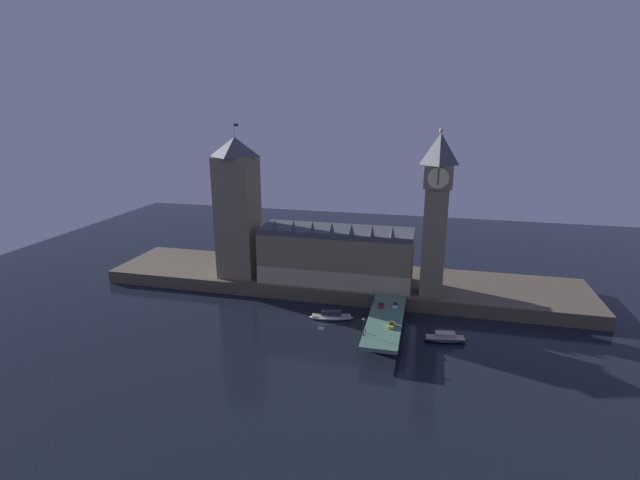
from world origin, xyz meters
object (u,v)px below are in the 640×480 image
object	(u,v)px
street_lamp_near	(364,324)
boat_downstream	(445,338)
street_lamp_far	(374,292)
car_northbound_lead	(381,305)
victoria_tower	(238,208)
clock_tower	(436,210)
boat_upstream	(331,316)
car_southbound_lead	(391,325)
pedestrian_near_rail	(365,330)
car_southbound_trail	(395,305)

from	to	relation	value
street_lamp_near	boat_downstream	distance (m)	32.98
street_lamp_far	car_northbound_lead	bearing A→B (deg)	-53.83
victoria_tower	clock_tower	bearing A→B (deg)	-2.45
victoria_tower	boat_upstream	world-z (taller)	victoria_tower
car_southbound_lead	pedestrian_near_rail	bearing A→B (deg)	-141.36
car_northbound_lead	car_southbound_trail	world-z (taller)	car_southbound_trail
street_lamp_far	boat_upstream	xyz separation A→B (m)	(-16.16, -6.38, -9.30)
clock_tower	victoria_tower	distance (m)	87.89
pedestrian_near_rail	street_lamp_near	size ratio (longest dim) A/B	0.28
victoria_tower	street_lamp_near	world-z (taller)	victoria_tower
car_southbound_trail	boat_downstream	distance (m)	23.01
car_southbound_trail	boat_upstream	xyz separation A→B (m)	(-24.94, -3.29, -6.03)
street_lamp_near	boat_upstream	distance (m)	29.68
car_southbound_trail	boat_downstream	size ratio (longest dim) A/B	0.28
car_southbound_trail	street_lamp_near	bearing A→B (deg)	-108.44
car_southbound_trail	street_lamp_far	size ratio (longest dim) A/B	0.70
car_northbound_lead	boat_downstream	distance (m)	27.30
boat_upstream	car_southbound_trail	bearing A→B (deg)	7.50
victoria_tower	car_southbound_trail	world-z (taller)	victoria_tower
car_southbound_lead	street_lamp_far	xyz separation A→B (m)	(-8.79, 20.84, 3.21)
boat_upstream	street_lamp_near	bearing A→B (deg)	-54.98
car_southbound_lead	car_southbound_trail	bearing A→B (deg)	90.00
clock_tower	boat_upstream	distance (m)	60.06
street_lamp_near	car_southbound_lead	bearing A→B (deg)	44.38
pedestrian_near_rail	boat_upstream	xyz separation A→B (m)	(-16.56, 21.17, -6.30)
street_lamp_far	pedestrian_near_rail	bearing A→B (deg)	-89.17
pedestrian_near_rail	street_lamp_far	world-z (taller)	street_lamp_far
car_southbound_trail	street_lamp_near	world-z (taller)	street_lamp_near
victoria_tower	street_lamp_near	xyz separation A→B (m)	(65.86, -49.60, -27.05)
car_northbound_lead	street_lamp_near	xyz separation A→B (m)	(-3.20, -25.07, 3.41)
car_southbound_trail	pedestrian_near_rail	world-z (taller)	pedestrian_near_rail
boat_upstream	boat_downstream	bearing A→B (deg)	-10.43
car_northbound_lead	car_southbound_trail	size ratio (longest dim) A/B	0.88
car_northbound_lead	street_lamp_far	size ratio (longest dim) A/B	0.62
pedestrian_near_rail	victoria_tower	bearing A→B (deg)	144.24
victoria_tower	car_northbound_lead	bearing A→B (deg)	-19.56
boat_upstream	boat_downstream	world-z (taller)	boat_upstream
clock_tower	boat_downstream	bearing A→B (deg)	-79.07
car_southbound_lead	street_lamp_near	bearing A→B (deg)	-135.62
car_southbound_lead	street_lamp_near	size ratio (longest dim) A/B	0.68
boat_upstream	car_northbound_lead	bearing A→B (deg)	5.94
car_northbound_lead	car_southbound_lead	world-z (taller)	car_southbound_lead
boat_downstream	car_southbound_trail	bearing A→B (deg)	149.12
clock_tower	victoria_tower	xyz separation A→B (m)	(-87.71, 3.76, -4.10)
car_southbound_lead	boat_upstream	xyz separation A→B (m)	(-24.94, 14.46, -6.09)
car_southbound_lead	pedestrian_near_rail	distance (m)	10.74
car_southbound_trail	street_lamp_far	bearing A→B (deg)	160.58
victoria_tower	street_lamp_far	world-z (taller)	victoria_tower
boat_downstream	victoria_tower	bearing A→B (deg)	159.71
pedestrian_near_rail	boat_upstream	bearing A→B (deg)	128.03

